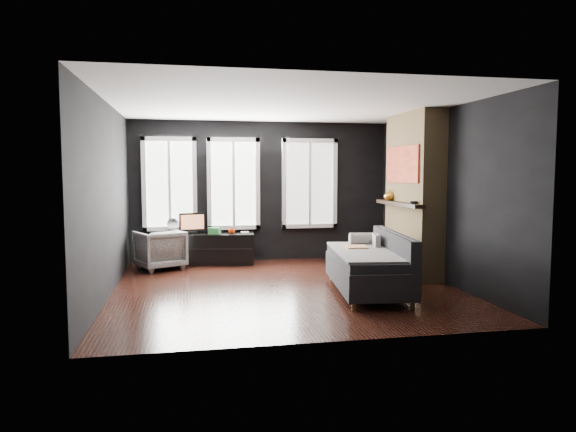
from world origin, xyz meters
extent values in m
plane|color=black|center=(0.00, 0.00, 0.00)|extent=(5.00, 5.00, 0.00)
plane|color=white|center=(0.00, 0.00, 2.70)|extent=(5.00, 5.00, 0.00)
cube|color=black|center=(0.00, 2.50, 1.35)|extent=(5.00, 0.02, 2.70)
cube|color=black|center=(-2.50, 0.00, 1.35)|extent=(0.02, 5.00, 2.70)
cube|color=black|center=(2.50, 0.00, 1.35)|extent=(0.02, 5.00, 2.70)
cube|color=gray|center=(1.37, -0.13, 0.63)|extent=(0.13, 0.33, 0.32)
imported|color=white|center=(-1.92, 1.89, 0.38)|extent=(0.98, 0.95, 0.77)
imported|color=#F43E09|center=(-0.62, 2.12, 0.64)|extent=(0.13, 0.11, 0.12)
imported|color=#B5A98E|center=(-0.44, 2.24, 0.68)|extent=(0.15, 0.03, 0.20)
cube|color=#35803E|center=(-0.94, 2.17, 0.63)|extent=(0.25, 0.21, 0.12)
imported|color=gold|center=(2.05, 1.05, 1.32)|extent=(0.25, 0.25, 0.19)
cylinder|color=black|center=(2.05, 0.05, 1.25)|extent=(0.15, 0.15, 0.04)
camera|label=1|loc=(-1.38, -7.41, 1.72)|focal=32.00mm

